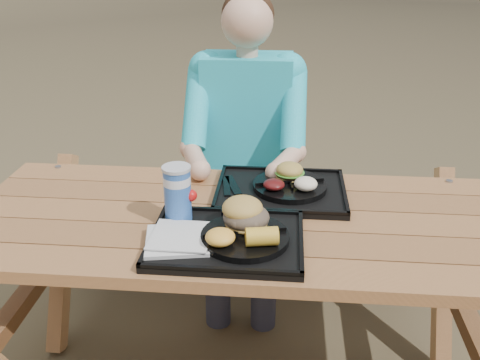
{
  "coord_description": "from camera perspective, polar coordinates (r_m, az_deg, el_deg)",
  "views": [
    {
      "loc": [
        0.14,
        -1.52,
        1.58
      ],
      "look_at": [
        0.0,
        0.0,
        0.88
      ],
      "focal_mm": 40.0,
      "sensor_mm": 36.0,
      "label": 1
    }
  ],
  "objects": [
    {
      "name": "picnic_table",
      "position": [
        1.95,
        0.0,
        -13.62
      ],
      "size": [
        1.8,
        1.49,
        0.75
      ],
      "primitive_type": null,
      "color": "#999999",
      "rests_on": "ground"
    },
    {
      "name": "tray_near",
      "position": [
        1.59,
        -1.44,
        -6.54
      ],
      "size": [
        0.45,
        0.35,
        0.02
      ],
      "primitive_type": "cube",
      "color": "black",
      "rests_on": "picnic_table"
    },
    {
      "name": "tray_far",
      "position": [
        1.89,
        4.38,
        -1.27
      ],
      "size": [
        0.45,
        0.35,
        0.02
      ],
      "primitive_type": "cube",
      "color": "black",
      "rests_on": "picnic_table"
    },
    {
      "name": "plate_near",
      "position": [
        1.57,
        0.54,
        -6.1
      ],
      "size": [
        0.26,
        0.26,
        0.02
      ],
      "primitive_type": "cylinder",
      "color": "black",
      "rests_on": "tray_near"
    },
    {
      "name": "plate_far",
      "position": [
        1.89,
        5.31,
        -0.63
      ],
      "size": [
        0.26,
        0.26,
        0.02
      ],
      "primitive_type": "cylinder",
      "color": "black",
      "rests_on": "tray_far"
    },
    {
      "name": "napkin_stack",
      "position": [
        1.57,
        -6.7,
        -6.25
      ],
      "size": [
        0.21,
        0.21,
        0.02
      ],
      "primitive_type": "cube",
      "rotation": [
        0.0,
        0.0,
        0.18
      ],
      "color": "silver",
      "rests_on": "tray_near"
    },
    {
      "name": "soda_cup",
      "position": [
        1.66,
        -6.67,
        -1.58
      ],
      "size": [
        0.08,
        0.08,
        0.17
      ],
      "primitive_type": "cylinder",
      "color": "#164BA7",
      "rests_on": "tray_near"
    },
    {
      "name": "condiment_bbq",
      "position": [
        1.69,
        -1.28,
        -3.64
      ],
      "size": [
        0.04,
        0.04,
        0.03
      ],
      "primitive_type": "cylinder",
      "color": "#320B05",
      "rests_on": "tray_near"
    },
    {
      "name": "condiment_mustard",
      "position": [
        1.68,
        1.28,
        -3.64
      ],
      "size": [
        0.06,
        0.06,
        0.03
      ],
      "primitive_type": "cylinder",
      "color": "yellow",
      "rests_on": "tray_near"
    },
    {
      "name": "sandwich",
      "position": [
        1.58,
        0.68,
        -2.71
      ],
      "size": [
        0.13,
        0.13,
        0.13
      ],
      "primitive_type": null,
      "color": "#C19544",
      "rests_on": "plate_near"
    },
    {
      "name": "mac_cheese",
      "position": [
        1.51,
        -2.13,
        -6.1
      ],
      "size": [
        0.09,
        0.09,
        0.04
      ],
      "primitive_type": "ellipsoid",
      "color": "yellow",
      "rests_on": "plate_near"
    },
    {
      "name": "corn_cob",
      "position": [
        1.5,
        2.34,
        -6.03
      ],
      "size": [
        0.11,
        0.11,
        0.05
      ],
      "primitive_type": null,
      "rotation": [
        0.0,
        0.0,
        0.18
      ],
      "color": "yellow",
      "rests_on": "plate_near"
    },
    {
      "name": "cutlery_far",
      "position": [
        1.9,
        -0.73,
        -0.54
      ],
      "size": [
        0.08,
        0.16,
        0.01
      ],
      "primitive_type": "cube",
      "rotation": [
        0.0,
        0.0,
        0.32
      ],
      "color": "black",
      "rests_on": "tray_far"
    },
    {
      "name": "burger",
      "position": [
        1.91,
        5.33,
        1.44
      ],
      "size": [
        0.1,
        0.1,
        0.09
      ],
      "primitive_type": null,
      "color": "#B99541",
      "rests_on": "plate_far"
    },
    {
      "name": "baked_beans",
      "position": [
        1.83,
        3.64,
        -0.49
      ],
      "size": [
        0.07,
        0.07,
        0.03
      ],
      "primitive_type": "ellipsoid",
      "color": "#531011",
      "rests_on": "plate_far"
    },
    {
      "name": "potato_salad",
      "position": [
        1.83,
        7.03,
        -0.4
      ],
      "size": [
        0.08,
        0.08,
        0.04
      ],
      "primitive_type": "ellipsoid",
      "color": "white",
      "rests_on": "plate_far"
    },
    {
      "name": "diner",
      "position": [
        2.4,
        0.7,
        1.57
      ],
      "size": [
        0.48,
        0.84,
        1.28
      ],
      "primitive_type": null,
      "color": "#17A390",
      "rests_on": "ground"
    }
  ]
}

